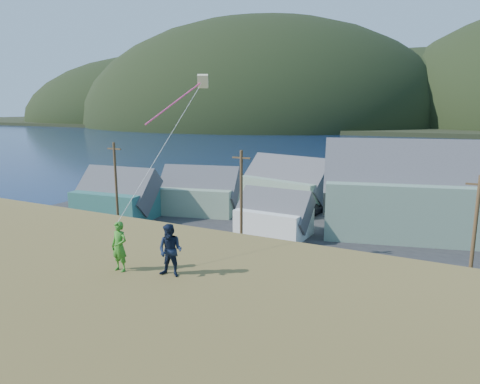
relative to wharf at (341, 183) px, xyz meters
name	(u,v)px	position (x,y,z in m)	size (l,w,h in m)	color
ground	(287,278)	(6.00, -40.00, -0.45)	(900.00, 900.00, 0.00)	#0A1638
grass_strip	(277,288)	(6.00, -42.00, -0.40)	(110.00, 8.00, 0.10)	#4C3D19
waterfront_lot	(343,224)	(6.00, -23.00, -0.39)	(72.00, 36.00, 0.12)	#28282B
wharf	(341,183)	(0.00, 0.00, 0.00)	(26.00, 14.00, 0.90)	gray
far_shore	(445,123)	(6.00, 290.00, 0.55)	(900.00, 320.00, 2.00)	black
shed_teal	(118,196)	(-17.81, -32.16, 2.22)	(9.63, 7.23, 7.17)	#296155
shed_palegreen_near	(200,192)	(-10.80, -25.69, 2.15)	(10.56, 7.90, 6.88)	gray
shed_white	(274,215)	(0.95, -30.54, 1.76)	(7.37, 5.05, 5.70)	white
shed_palegreen_far	(288,183)	(-2.78, -16.95, 2.54)	(12.93, 9.32, 7.85)	gray
utility_poles	(248,209)	(1.96, -38.50, 4.16)	(30.16, 0.24, 9.32)	#47331E
parked_cars	(272,202)	(-3.78, -19.85, 0.39)	(27.20, 10.95, 1.56)	white
kite_flyer_green	(119,246)	(6.78, -58.22, 7.60)	(0.62, 0.41, 1.70)	#317F22
kite_flyer_navy	(170,250)	(8.58, -57.82, 7.62)	(0.85, 0.66, 1.74)	#121C32
kite_rig	(198,86)	(6.41, -52.59, 13.09)	(0.93, 3.25, 7.63)	beige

